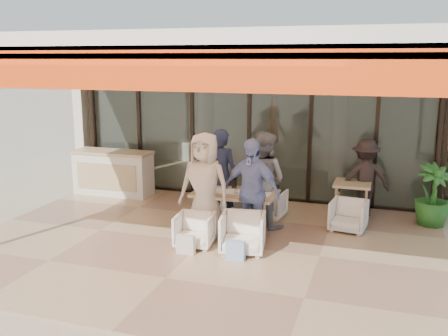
# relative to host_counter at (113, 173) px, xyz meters

# --- Properties ---
(ground) EXTENTS (70.00, 70.00, 0.00)m
(ground) POSITION_rel_host_counter_xyz_m (3.06, -2.30, -0.53)
(ground) COLOR #C6B293
(ground) RESTS_ON ground
(terrace_floor) EXTENTS (8.00, 6.00, 0.01)m
(terrace_floor) POSITION_rel_host_counter_xyz_m (3.06, -2.30, -0.53)
(terrace_floor) COLOR tan
(terrace_floor) RESTS_ON ground
(terrace_structure) EXTENTS (8.00, 6.00, 3.40)m
(terrace_structure) POSITION_rel_host_counter_xyz_m (3.06, -2.56, 2.72)
(terrace_structure) COLOR silver
(terrace_structure) RESTS_ON ground
(glass_storefront) EXTENTS (8.08, 0.10, 3.20)m
(glass_storefront) POSITION_rel_host_counter_xyz_m (3.06, 0.70, 1.07)
(glass_storefront) COLOR #9EADA3
(glass_storefront) RESTS_ON ground
(interior_block) EXTENTS (9.05, 3.62, 3.52)m
(interior_block) POSITION_rel_host_counter_xyz_m (3.06, 3.02, 1.70)
(interior_block) COLOR silver
(interior_block) RESTS_ON ground
(host_counter) EXTENTS (1.85, 0.65, 1.04)m
(host_counter) POSITION_rel_host_counter_xyz_m (0.00, 0.00, 0.00)
(host_counter) COLOR silver
(host_counter) RESTS_ON ground
(dining_table) EXTENTS (1.50, 0.90, 0.93)m
(dining_table) POSITION_rel_host_counter_xyz_m (3.40, -1.50, 0.16)
(dining_table) COLOR tan
(dining_table) RESTS_ON ground
(chair_far_left) EXTENTS (0.71, 0.68, 0.59)m
(chair_far_left) POSITION_rel_host_counter_xyz_m (2.98, -0.56, -0.24)
(chair_far_left) COLOR white
(chair_far_left) RESTS_ON ground
(chair_far_right) EXTENTS (0.67, 0.64, 0.63)m
(chair_far_right) POSITION_rel_host_counter_xyz_m (3.82, -0.56, -0.21)
(chair_far_right) COLOR white
(chair_far_right) RESTS_ON ground
(chair_near_left) EXTENTS (0.67, 0.63, 0.63)m
(chair_near_left) POSITION_rel_host_counter_xyz_m (2.98, -2.46, -0.22)
(chair_near_left) COLOR white
(chair_near_left) RESTS_ON ground
(chair_near_right) EXTENTS (0.80, 0.77, 0.72)m
(chair_near_right) POSITION_rel_host_counter_xyz_m (3.82, -2.46, -0.17)
(chair_near_right) COLOR white
(chair_near_right) RESTS_ON ground
(diner_navy) EXTENTS (0.68, 0.47, 1.83)m
(diner_navy) POSITION_rel_host_counter_xyz_m (2.98, -1.06, 0.38)
(diner_navy) COLOR #1B233B
(diner_navy) RESTS_ON ground
(diner_grey) EXTENTS (1.07, 0.96, 1.81)m
(diner_grey) POSITION_rel_host_counter_xyz_m (3.82, -1.06, 0.37)
(diner_grey) COLOR slate
(diner_grey) RESTS_ON ground
(diner_cream) EXTENTS (0.96, 0.66, 1.88)m
(diner_cream) POSITION_rel_host_counter_xyz_m (2.98, -1.96, 0.41)
(diner_cream) COLOR beige
(diner_cream) RESTS_ON ground
(diner_periwinkle) EXTENTS (1.14, 0.70, 1.82)m
(diner_periwinkle) POSITION_rel_host_counter_xyz_m (3.82, -1.96, 0.38)
(diner_periwinkle) COLOR #6D78B7
(diner_periwinkle) RESTS_ON ground
(tote_bag_cream) EXTENTS (0.30, 0.10, 0.34)m
(tote_bag_cream) POSITION_rel_host_counter_xyz_m (2.98, -2.86, -0.36)
(tote_bag_cream) COLOR silver
(tote_bag_cream) RESTS_ON ground
(tote_bag_blue) EXTENTS (0.30, 0.10, 0.34)m
(tote_bag_blue) POSITION_rel_host_counter_xyz_m (3.82, -2.86, -0.36)
(tote_bag_blue) COLOR #99BFD8
(tote_bag_blue) RESTS_ON ground
(side_table) EXTENTS (0.70, 0.70, 0.74)m
(side_table) POSITION_rel_host_counter_xyz_m (5.38, -0.11, 0.11)
(side_table) COLOR tan
(side_table) RESTS_ON ground
(side_chair) EXTENTS (0.69, 0.66, 0.64)m
(side_chair) POSITION_rel_host_counter_xyz_m (5.38, -0.86, -0.21)
(side_chair) COLOR white
(side_chair) RESTS_ON ground
(standing_woman) EXTENTS (1.15, 0.87, 1.57)m
(standing_woman) POSITION_rel_host_counter_xyz_m (5.59, 0.17, 0.26)
(standing_woman) COLOR black
(standing_woman) RESTS_ON ground
(potted_palm) EXTENTS (0.92, 0.92, 1.19)m
(potted_palm) POSITION_rel_host_counter_xyz_m (6.85, -0.08, 0.07)
(potted_palm) COLOR #1E5919
(potted_palm) RESTS_ON ground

